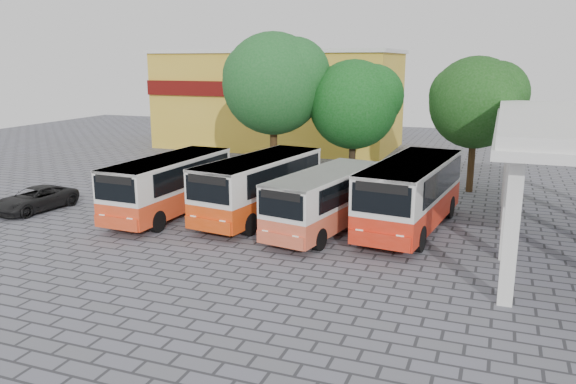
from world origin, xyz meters
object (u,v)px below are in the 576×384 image
at_px(bus_centre_right, 325,198).
at_px(bus_centre_left, 260,183).
at_px(bus_far_left, 169,183).
at_px(parked_car, 35,199).
at_px(bus_far_right, 411,191).

bearing_deg(bus_centre_right, bus_centre_left, 175.09).
bearing_deg(bus_far_left, parked_car, -164.38).
height_order(bus_centre_right, parked_car, bus_centre_right).
relative_size(bus_centre_right, bus_far_right, 0.87).
distance_m(bus_centre_left, bus_centre_right, 3.71).
height_order(bus_far_left, parked_car, bus_far_left).
relative_size(bus_far_right, parked_car, 2.08).
relative_size(bus_centre_left, bus_far_right, 0.95).
bearing_deg(bus_centre_right, bus_far_right, 35.24).
relative_size(bus_far_left, bus_centre_left, 0.94).
xyz_separation_m(bus_centre_left, bus_far_right, (7.07, 0.62, 0.09)).
bearing_deg(parked_car, bus_far_right, 17.74).
bearing_deg(bus_centre_left, bus_centre_right, -7.03).
xyz_separation_m(bus_far_left, parked_car, (-6.90, -1.63, -1.05)).
distance_m(bus_far_left, parked_car, 7.17).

